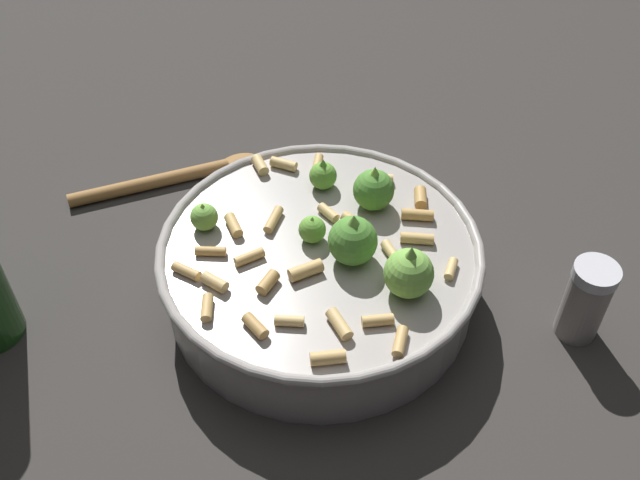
# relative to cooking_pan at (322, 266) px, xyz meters

# --- Properties ---
(ground_plane) EXTENTS (2.40, 2.40, 0.00)m
(ground_plane) POSITION_rel_cooking_pan_xyz_m (-0.00, 0.00, -0.04)
(ground_plane) COLOR #2D2B28
(cooking_pan) EXTENTS (0.32, 0.32, 0.12)m
(cooking_pan) POSITION_rel_cooking_pan_xyz_m (0.00, 0.00, 0.00)
(cooking_pan) COLOR #9E9993
(cooking_pan) RESTS_ON ground
(pepper_shaker) EXTENTS (0.04, 0.04, 0.09)m
(pepper_shaker) POSITION_rel_cooking_pan_xyz_m (0.00, -0.25, 0.00)
(pepper_shaker) COLOR gray
(pepper_shaker) RESTS_ON ground
(wooden_spoon) EXTENTS (0.14, 0.21, 0.02)m
(wooden_spoon) POSITION_rel_cooking_pan_xyz_m (0.14, 0.20, -0.03)
(wooden_spoon) COLOR olive
(wooden_spoon) RESTS_ON ground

